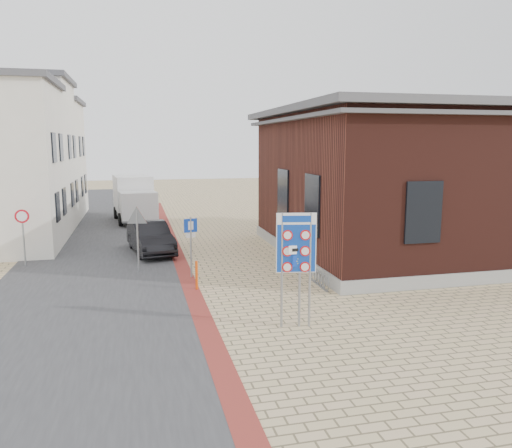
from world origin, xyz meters
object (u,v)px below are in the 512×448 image
sedan (150,238)px  bollard (197,276)px  box_truck (134,198)px  essen_sign (300,269)px  border_sign (296,245)px  parking_sign (191,237)px

sedan → bollard: bearing=-87.9°
box_truck → essen_sign: 21.88m
border_sign → bollard: 5.22m
border_sign → essen_sign: size_ratio=1.30×
parking_sign → bollard: bearing=-105.1°
border_sign → parking_sign: (-2.30, 6.00, -0.76)m
sedan → border_sign: border_sign is taller
parking_sign → bollard: size_ratio=2.28×
border_sign → bollard: bearing=128.8°
sedan → parking_sign: 5.24m
sedan → box_truck: size_ratio=0.75×
essen_sign → parking_sign: (-2.41, 6.00, -0.05)m
box_truck → bollard: size_ratio=5.69×
box_truck → bollard: box_truck is taller
border_sign → parking_sign: size_ratio=1.37×
essen_sign → bollard: bearing=114.6°
essen_sign → parking_sign: essen_sign is taller
border_sign → essen_sign: 0.72m
box_truck → border_sign: 21.87m
sedan → bollard: 6.82m
bollard → border_sign: bearing=-61.9°
essen_sign → bollard: essen_sign is taller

